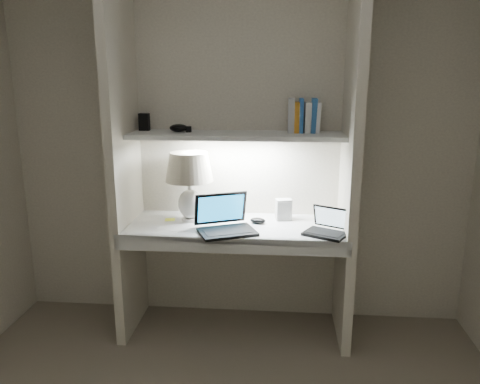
# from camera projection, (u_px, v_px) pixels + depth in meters

# --- Properties ---
(back_wall) EXTENTS (3.20, 0.01, 2.50)m
(back_wall) POSITION_uv_depth(u_px,v_px,m) (239.00, 147.00, 3.25)
(back_wall) COLOR beige
(back_wall) RESTS_ON floor
(alcove_panel_left) EXTENTS (0.06, 0.55, 2.50)m
(alcove_panel_left) POSITION_uv_depth(u_px,v_px,m) (124.00, 151.00, 3.05)
(alcove_panel_left) COLOR beige
(alcove_panel_left) RESTS_ON floor
(alcove_panel_right) EXTENTS (0.06, 0.55, 2.50)m
(alcove_panel_right) POSITION_uv_depth(u_px,v_px,m) (351.00, 155.00, 2.93)
(alcove_panel_right) COLOR beige
(alcove_panel_right) RESTS_ON floor
(desk) EXTENTS (1.40, 0.55, 0.04)m
(desk) POSITION_uv_depth(u_px,v_px,m) (235.00, 227.00, 3.11)
(desk) COLOR white
(desk) RESTS_ON alcove_panel_left
(desk_apron) EXTENTS (1.46, 0.03, 0.10)m
(desk_apron) POSITION_uv_depth(u_px,v_px,m) (231.00, 245.00, 2.86)
(desk_apron) COLOR silver
(desk_apron) RESTS_ON desk
(shelf) EXTENTS (1.40, 0.36, 0.03)m
(shelf) POSITION_uv_depth(u_px,v_px,m) (236.00, 135.00, 3.05)
(shelf) COLOR silver
(shelf) RESTS_ON back_wall
(strip_light) EXTENTS (0.60, 0.04, 0.02)m
(strip_light) POSITION_uv_depth(u_px,v_px,m) (236.00, 139.00, 3.06)
(strip_light) COLOR white
(strip_light) RESTS_ON shelf
(table_lamp) EXTENTS (0.32, 0.32, 0.47)m
(table_lamp) POSITION_uv_depth(u_px,v_px,m) (189.00, 175.00, 3.11)
(table_lamp) COLOR white
(table_lamp) RESTS_ON desk
(laptop_main) EXTENTS (0.43, 0.41, 0.23)m
(laptop_main) POSITION_uv_depth(u_px,v_px,m) (225.00, 223.00, 2.97)
(laptop_main) COLOR black
(laptop_main) RESTS_ON desk
(laptop_netbook) EXTENTS (0.32, 0.31, 0.16)m
(laptop_netbook) POSITION_uv_depth(u_px,v_px,m) (328.00, 228.00, 2.91)
(laptop_netbook) COLOR black
(laptop_netbook) RESTS_ON desk
(speaker) EXTENTS (0.12, 0.09, 0.15)m
(speaker) POSITION_uv_depth(u_px,v_px,m) (284.00, 210.00, 3.19)
(speaker) COLOR silver
(speaker) RESTS_ON desk
(mouse) EXTENTS (0.12, 0.09, 0.04)m
(mouse) POSITION_uv_depth(u_px,v_px,m) (258.00, 221.00, 3.12)
(mouse) COLOR black
(mouse) RESTS_ON desk
(cable_coil) EXTENTS (0.12, 0.12, 0.01)m
(cable_coil) POSITION_uv_depth(u_px,v_px,m) (220.00, 219.00, 3.19)
(cable_coil) COLOR black
(cable_coil) RESTS_ON desk
(sticky_note) EXTENTS (0.08, 0.08, 0.00)m
(sticky_note) POSITION_uv_depth(u_px,v_px,m) (170.00, 220.00, 3.20)
(sticky_note) COLOR yellow
(sticky_note) RESTS_ON desk
(book_row) EXTENTS (0.21, 0.15, 0.22)m
(book_row) POSITION_uv_depth(u_px,v_px,m) (304.00, 116.00, 3.07)
(book_row) COLOR white
(book_row) RESTS_ON shelf
(shelf_box) EXTENTS (0.07, 0.05, 0.12)m
(shelf_box) POSITION_uv_depth(u_px,v_px,m) (144.00, 122.00, 3.19)
(shelf_box) COLOR black
(shelf_box) RESTS_ON shelf
(shelf_gadget) EXTENTS (0.13, 0.09, 0.05)m
(shelf_gadget) POSITION_uv_depth(u_px,v_px,m) (179.00, 128.00, 3.10)
(shelf_gadget) COLOR black
(shelf_gadget) RESTS_ON shelf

